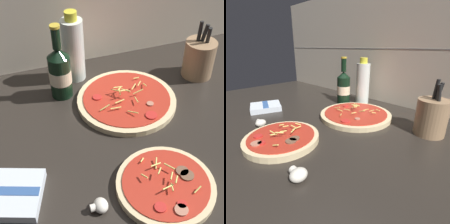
{
  "view_description": "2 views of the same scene",
  "coord_description": "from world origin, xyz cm",
  "views": [
    {
      "loc": [
        -19.88,
        -57.35,
        69.38
      ],
      "look_at": [
        3.98,
        10.3,
        6.62
      ],
      "focal_mm": 55.0,
      "sensor_mm": 36.0,
      "label": 1
    },
    {
      "loc": [
        55.75,
        -36.78,
        31.09
      ],
      "look_at": [
        7.5,
        10.41,
        5.6
      ],
      "focal_mm": 28.0,
      "sensor_mm": 36.0,
      "label": 2
    }
  ],
  "objects": [
    {
      "name": "counter_slab",
      "position": [
        0.0,
        0.0,
        1.25
      ],
      "size": [
        160.0,
        90.0,
        2.5
      ],
      "color": "#28231E",
      "rests_on": "ground"
    },
    {
      "name": "pizza_near",
      "position": [
        8.27,
        -15.3,
        3.61
      ],
      "size": [
        23.33,
        23.33,
        4.68
      ],
      "color": "beige",
      "rests_on": "counter_slab"
    },
    {
      "name": "pizza_far",
      "position": [
        11.15,
        17.34,
        3.53
      ],
      "size": [
        29.98,
        29.98,
        5.44
      ],
      "color": "beige",
      "rests_on": "counter_slab"
    },
    {
      "name": "beer_bottle",
      "position": [
        -6.32,
        27.96,
        11.12
      ],
      "size": [
        6.78,
        6.78,
        23.75
      ],
      "color": "black",
      "rests_on": "counter_slab"
    },
    {
      "name": "oil_bottle",
      "position": [
        0.15,
        35.79,
        13.2
      ],
      "size": [
        6.91,
        6.91,
        23.28
      ],
      "color": "silver",
      "rests_on": "counter_slab"
    },
    {
      "name": "mushroom_left",
      "position": [
        -7.97,
        -15.55,
        3.86
      ],
      "size": [
        4.09,
        3.9,
        2.73
      ],
      "color": "white",
      "rests_on": "counter_slab"
    },
    {
      "name": "utensil_crock",
      "position": [
        38.88,
        23.69,
        8.91
      ],
      "size": [
        10.07,
        10.07,
        18.77
      ],
      "color": "#9E7A56",
      "rests_on": "counter_slab"
    },
    {
      "name": "dish_towel",
      "position": [
        -25.43,
        -6.1,
        3.71
      ],
      "size": [
        16.2,
        16.76,
        2.56
      ],
      "color": "silver",
      "rests_on": "counter_slab"
    }
  ]
}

